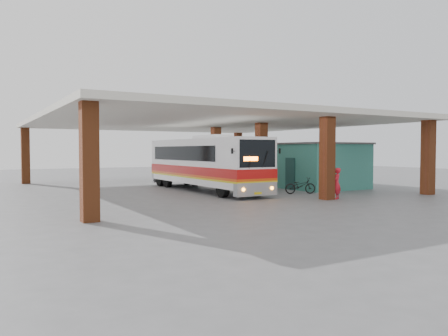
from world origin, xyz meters
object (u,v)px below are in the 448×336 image
motorcycle (300,186)px  red_chair (261,181)px  pedestrian (337,184)px  coach_bus (204,163)px

motorcycle → red_chair: (1.35, 6.01, -0.10)m
motorcycle → pedestrian: 3.19m
pedestrian → coach_bus: bearing=-97.7°
coach_bus → red_chair: 5.68m
coach_bus → red_chair: size_ratio=14.68×
motorcycle → pedestrian: bearing=-161.2°
motorcycle → pedestrian: size_ratio=1.11×
motorcycle → red_chair: size_ratio=2.23×
pedestrian → red_chair: (1.53, 9.18, -0.45)m
coach_bus → pedestrian: 8.76m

